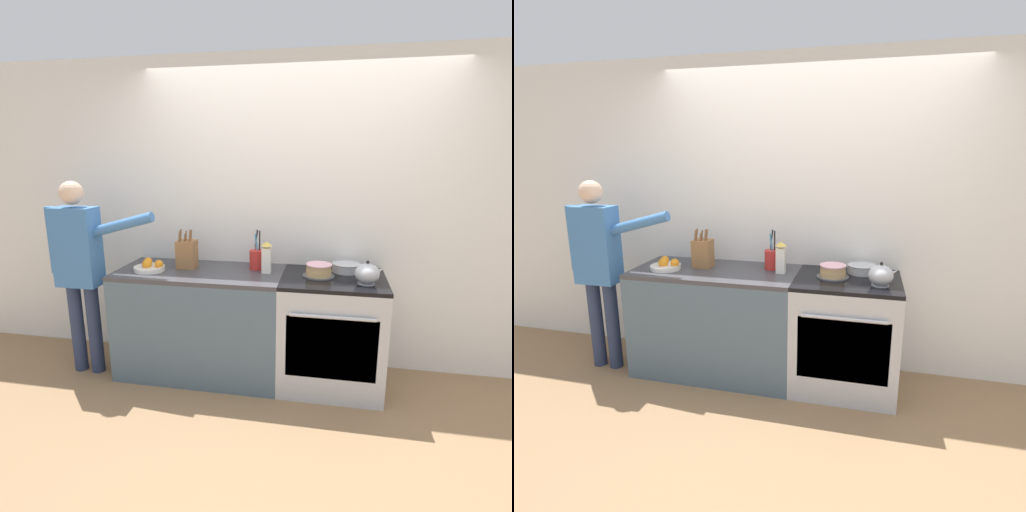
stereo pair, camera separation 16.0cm
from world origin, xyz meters
The scene contains 12 objects.
ground_plane centered at (0.00, 0.00, 0.00)m, with size 16.00×16.00×0.00m, color #93704C.
wall_back centered at (0.00, 0.67, 1.30)m, with size 8.00×0.04×2.60m.
counter_cabinet centered at (-0.73, 0.33, 0.45)m, with size 1.35×0.65×0.90m.
stove_range centered at (0.34, 0.32, 0.45)m, with size 0.80×0.69×0.90m.
layer_cake centered at (0.22, 0.33, 0.94)m, with size 0.24×0.24×0.10m.
tea_kettle centered at (0.57, 0.21, 0.97)m, with size 0.22×0.18×0.17m.
mixing_bowl centered at (0.44, 0.50, 0.93)m, with size 0.23×0.23×0.07m.
knife_block centered at (-0.86, 0.39, 1.01)m, with size 0.15×0.14×0.33m.
utensil_crock centered at (-0.29, 0.45, 0.98)m, with size 0.12×0.12×0.33m.
fruit_bowl centered at (-1.13, 0.25, 0.93)m, with size 0.25×0.25×0.10m.
milk_carton centered at (-0.19, 0.36, 1.02)m, with size 0.07×0.07×0.26m.
person_baker centered at (-1.69, 0.15, 0.96)m, with size 0.92×0.20×1.61m.
Camera 1 is at (0.29, -2.66, 1.79)m, focal length 28.00 mm.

